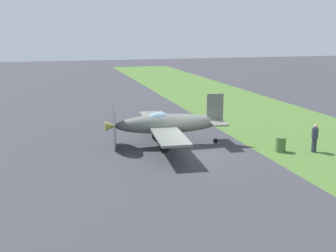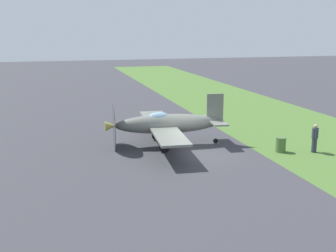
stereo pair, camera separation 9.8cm
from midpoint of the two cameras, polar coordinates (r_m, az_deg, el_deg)
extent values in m
plane|color=#38383D|center=(24.77, 3.56, -3.84)|extent=(160.00, 160.00, 0.00)
cube|color=#476B2D|center=(29.11, 21.16, -2.13)|extent=(120.00, 11.00, 0.01)
ellipsoid|color=slate|center=(26.11, -0.11, 0.31)|extent=(1.79, 6.78, 1.22)
cube|color=slate|center=(26.07, -0.96, -0.04)|extent=(9.57, 2.47, 0.14)
cube|color=slate|center=(26.66, 6.36, 2.44)|extent=(0.19, 1.09, 1.87)
cube|color=slate|center=(26.81, 6.32, 0.79)|extent=(3.22, 1.15, 0.10)
cone|color=#B7B24C|center=(25.70, -8.01, -0.02)|extent=(0.69, 0.74, 0.63)
cylinder|color=#4C4C51|center=(25.71, -7.57, -0.01)|extent=(3.15, 0.31, 3.15)
ellipsoid|color=#8CB2C6|center=(25.92, -1.39, 1.18)|extent=(0.80, 1.43, 0.69)
cylinder|color=black|center=(24.93, -0.61, -2.90)|extent=(0.27, 0.69, 0.67)
cylinder|color=black|center=(24.81, -0.61, -1.85)|extent=(0.12, 0.12, 0.95)
cylinder|color=black|center=(27.65, -1.66, -1.30)|extent=(0.27, 0.69, 0.67)
cylinder|color=black|center=(27.54, -1.67, -0.34)|extent=(0.12, 0.12, 0.95)
cylinder|color=black|center=(27.16, 6.45, -2.03)|extent=(0.14, 0.32, 0.32)
cylinder|color=#2D3342|center=(26.45, 19.34, -2.48)|extent=(0.30, 0.30, 0.88)
cylinder|color=#2D3342|center=(26.27, 19.46, -0.91)|extent=(0.38, 0.38, 0.62)
sphere|color=tan|center=(26.17, 19.53, 0.00)|extent=(0.23, 0.23, 0.23)
cylinder|color=#2D3342|center=(26.51, 19.31, -0.77)|extent=(0.11, 0.11, 0.59)
cylinder|color=#2D3342|center=(26.02, 19.61, -1.04)|extent=(0.11, 0.11, 0.59)
cylinder|color=#476633|center=(25.91, 15.13, -2.48)|extent=(0.60, 0.60, 0.90)
cone|color=orange|center=(34.87, 5.77, 1.47)|extent=(0.36, 0.36, 0.44)
camera|label=1|loc=(0.05, -90.11, -0.02)|focal=44.34mm
camera|label=2|loc=(0.05, 89.89, 0.02)|focal=44.34mm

